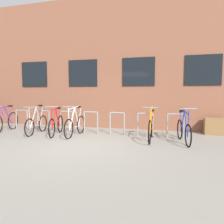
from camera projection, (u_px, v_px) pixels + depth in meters
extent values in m
plane|color=gray|center=(79.00, 146.00, 6.06)|extent=(42.00, 42.00, 0.00)
cube|color=brown|center=(126.00, 70.00, 11.99)|extent=(28.00, 6.47, 5.49)
cube|color=black|center=(34.00, 74.00, 9.86)|extent=(1.30, 0.04, 1.12)
cube|color=black|center=(83.00, 73.00, 9.22)|extent=(1.30, 0.04, 1.12)
cube|color=black|center=(138.00, 72.00, 8.59)|extent=(1.30, 0.04, 1.12)
cube|color=black|center=(203.00, 70.00, 7.95)|extent=(1.30, 0.04, 1.12)
cylinder|color=gray|center=(16.00, 120.00, 8.81)|extent=(0.05, 0.05, 0.79)
cylinder|color=gray|center=(27.00, 120.00, 8.67)|extent=(0.05, 0.05, 0.79)
cylinder|color=gray|center=(21.00, 110.00, 8.70)|extent=(0.52, 0.05, 0.05)
cylinder|color=gray|center=(38.00, 121.00, 8.54)|extent=(0.05, 0.05, 0.79)
cylinder|color=gray|center=(49.00, 121.00, 8.40)|extent=(0.05, 0.05, 0.79)
cylinder|color=gray|center=(43.00, 111.00, 8.44)|extent=(0.52, 0.05, 0.05)
cylinder|color=gray|center=(60.00, 121.00, 8.28)|extent=(0.05, 0.05, 0.79)
cylinder|color=gray|center=(73.00, 122.00, 8.14)|extent=(0.05, 0.05, 0.79)
cylinder|color=gray|center=(66.00, 111.00, 8.17)|extent=(0.52, 0.05, 0.05)
cylinder|color=gray|center=(84.00, 122.00, 8.01)|extent=(0.05, 0.05, 0.79)
cylinder|color=gray|center=(98.00, 123.00, 7.87)|extent=(0.05, 0.05, 0.79)
cylinder|color=gray|center=(91.00, 112.00, 7.91)|extent=(0.52, 0.05, 0.05)
cylinder|color=gray|center=(110.00, 123.00, 7.75)|extent=(0.05, 0.05, 0.79)
cylinder|color=gray|center=(124.00, 124.00, 7.61)|extent=(0.05, 0.05, 0.79)
cylinder|color=gray|center=(117.00, 113.00, 7.64)|extent=(0.52, 0.05, 0.05)
cylinder|color=gray|center=(138.00, 125.00, 7.48)|extent=(0.05, 0.05, 0.79)
cylinder|color=gray|center=(153.00, 125.00, 7.34)|extent=(0.05, 0.05, 0.79)
cylinder|color=gray|center=(145.00, 114.00, 7.38)|extent=(0.52, 0.05, 0.05)
cylinder|color=gray|center=(167.00, 126.00, 7.22)|extent=(0.05, 0.05, 0.79)
cylinder|color=gray|center=(184.00, 126.00, 7.08)|extent=(0.05, 0.05, 0.79)
cylinder|color=gray|center=(176.00, 114.00, 7.11)|extent=(0.52, 0.05, 0.05)
torus|color=black|center=(60.00, 124.00, 8.20)|extent=(0.19, 0.66, 0.67)
torus|color=black|center=(52.00, 128.00, 7.15)|extent=(0.19, 0.66, 0.67)
cylinder|color=red|center=(54.00, 118.00, 7.41)|extent=(0.15, 0.50, 0.75)
cylinder|color=red|center=(58.00, 118.00, 7.82)|extent=(0.12, 0.37, 0.65)
cylinder|color=red|center=(55.00, 108.00, 7.55)|extent=(0.23, 0.81, 0.13)
cylinder|color=red|center=(58.00, 126.00, 7.94)|extent=(0.15, 0.52, 0.07)
cylinder|color=red|center=(60.00, 116.00, 8.08)|extent=(0.07, 0.20, 0.60)
cylinder|color=red|center=(52.00, 118.00, 7.15)|extent=(0.05, 0.08, 0.69)
cube|color=black|center=(59.00, 108.00, 7.96)|extent=(0.14, 0.22, 0.06)
cylinder|color=gray|center=(52.00, 107.00, 7.14)|extent=(0.43, 0.13, 0.03)
torus|color=black|center=(13.00, 121.00, 8.90)|extent=(0.15, 0.72, 0.72)
cylinder|color=#722D99|center=(1.00, 116.00, 8.11)|extent=(0.11, 0.51, 0.70)
cylinder|color=#722D99|center=(8.00, 115.00, 8.52)|extent=(0.09, 0.38, 0.66)
cylinder|color=#722D99|center=(4.00, 107.00, 8.25)|extent=(0.16, 0.83, 0.07)
cylinder|color=#722D99|center=(9.00, 122.00, 8.64)|extent=(0.10, 0.53, 0.08)
cylinder|color=#722D99|center=(12.00, 114.00, 8.78)|extent=(0.05, 0.20, 0.60)
cube|color=black|center=(10.00, 106.00, 8.66)|extent=(0.13, 0.21, 0.06)
torus|color=black|center=(43.00, 124.00, 8.38)|extent=(0.12, 0.64, 0.64)
torus|color=black|center=(29.00, 128.00, 7.40)|extent=(0.12, 0.64, 0.64)
cylinder|color=#B7B7BC|center=(33.00, 118.00, 7.64)|extent=(0.09, 0.48, 0.74)
cylinder|color=#B7B7BC|center=(38.00, 116.00, 8.02)|extent=(0.08, 0.35, 0.74)
cylinder|color=#B7B7BC|center=(35.00, 107.00, 7.77)|extent=(0.13, 0.77, 0.04)
cylinder|color=#B7B7BC|center=(40.00, 125.00, 8.14)|extent=(0.08, 0.50, 0.07)
cylinder|color=#B7B7BC|center=(42.00, 115.00, 8.27)|extent=(0.05, 0.20, 0.69)
cylinder|color=#B7B7BC|center=(30.00, 118.00, 7.40)|extent=(0.04, 0.08, 0.67)
cube|color=black|center=(40.00, 106.00, 8.14)|extent=(0.12, 0.21, 0.06)
cylinder|color=gray|center=(30.00, 107.00, 7.39)|extent=(0.44, 0.08, 0.03)
torus|color=black|center=(152.00, 127.00, 7.33)|extent=(0.05, 0.73, 0.73)
torus|color=black|center=(150.00, 132.00, 6.28)|extent=(0.05, 0.73, 0.73)
cylinder|color=orange|center=(151.00, 120.00, 6.54)|extent=(0.04, 0.53, 0.77)
cylinder|color=orange|center=(152.00, 121.00, 6.96)|extent=(0.04, 0.40, 0.61)
cylinder|color=orange|center=(151.00, 110.00, 6.69)|extent=(0.05, 0.87, 0.19)
cylinder|color=orange|center=(152.00, 129.00, 7.07)|extent=(0.03, 0.55, 0.08)
cylinder|color=orange|center=(152.00, 119.00, 7.22)|extent=(0.03, 0.20, 0.55)
cylinder|color=orange|center=(150.00, 120.00, 6.27)|extent=(0.03, 0.08, 0.70)
cube|color=black|center=(152.00, 110.00, 7.11)|extent=(0.10, 0.20, 0.06)
cylinder|color=gray|center=(150.00, 108.00, 6.26)|extent=(0.44, 0.03, 0.03)
torus|color=black|center=(180.00, 129.00, 6.99)|extent=(0.16, 0.66, 0.66)
torus|color=black|center=(188.00, 136.00, 5.97)|extent=(0.16, 0.66, 0.66)
cylinder|color=#233893|center=(186.00, 122.00, 6.22)|extent=(0.13, 0.49, 0.78)
cylinder|color=#233893|center=(183.00, 123.00, 6.62)|extent=(0.10, 0.37, 0.65)
cylinder|color=#233893|center=(185.00, 111.00, 6.35)|extent=(0.18, 0.80, 0.17)
cylinder|color=#233893|center=(182.00, 132.00, 6.73)|extent=(0.12, 0.51, 0.07)
cylinder|color=#233893|center=(181.00, 121.00, 6.87)|extent=(0.06, 0.20, 0.59)
cylinder|color=#233893|center=(188.00, 123.00, 5.96)|extent=(0.04, 0.08, 0.72)
cube|color=black|center=(182.00, 111.00, 6.75)|extent=(0.13, 0.21, 0.06)
cylinder|color=gray|center=(189.00, 109.00, 5.95)|extent=(0.44, 0.11, 0.03)
torus|color=black|center=(81.00, 125.00, 7.98)|extent=(0.05, 0.67, 0.67)
torus|color=black|center=(69.00, 129.00, 7.01)|extent=(0.05, 0.67, 0.67)
cylinder|color=silver|center=(72.00, 118.00, 7.25)|extent=(0.04, 0.49, 0.76)
cylinder|color=silver|center=(77.00, 118.00, 7.63)|extent=(0.04, 0.36, 0.70)
cylinder|color=silver|center=(74.00, 108.00, 7.37)|extent=(0.05, 0.79, 0.09)
cylinder|color=silver|center=(78.00, 126.00, 7.74)|extent=(0.03, 0.51, 0.07)
cylinder|color=silver|center=(80.00, 116.00, 7.87)|extent=(0.03, 0.20, 0.65)
cylinder|color=silver|center=(69.00, 118.00, 7.00)|extent=(0.03, 0.08, 0.70)
cube|color=black|center=(79.00, 107.00, 7.75)|extent=(0.10, 0.20, 0.06)
cylinder|color=gray|center=(69.00, 107.00, 6.99)|extent=(0.44, 0.03, 0.03)
cube|color=olive|center=(215.00, 126.00, 7.71)|extent=(0.70, 0.44, 0.60)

